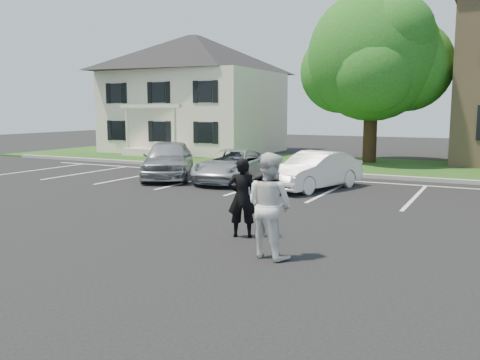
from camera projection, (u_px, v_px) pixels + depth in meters
name	position (u px, v px, depth m)	size (l,w,h in m)	color
ground_plane	(218.00, 245.00, 10.56)	(90.00, 90.00, 0.00)	black
curb	(359.00, 175.00, 21.15)	(40.00, 0.30, 0.15)	gray
grass_strip	(379.00, 167.00, 24.69)	(44.00, 8.00, 0.08)	#23441A
stall_lines	(378.00, 190.00, 17.84)	(34.00, 5.36, 0.01)	silver
house	(194.00, 94.00, 33.50)	(10.30, 9.22, 7.60)	beige
tree	(375.00, 59.00, 25.89)	(7.80, 7.20, 8.80)	black
man_black_suit	(242.00, 198.00, 11.16)	(0.64, 0.42, 1.76)	black
man_white_shirt	(269.00, 205.00, 9.61)	(0.98, 0.76, 2.01)	silver
car_silver_west	(168.00, 159.00, 20.76)	(1.86, 4.62, 1.57)	#A9A9AD
car_silver_minivan	(233.00, 166.00, 19.81)	(2.08, 4.52, 1.25)	#B1B3B8
car_white_sedan	(314.00, 171.00, 17.89)	(1.41, 4.03, 1.33)	white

